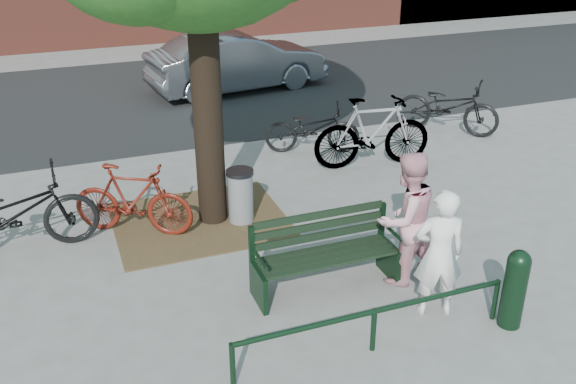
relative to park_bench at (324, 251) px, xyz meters
name	(u,v)px	position (x,y,z in m)	size (l,w,h in m)	color
ground	(326,288)	(0.00, -0.08, -0.48)	(90.00, 90.00, 0.00)	gray
dirt_pit	(200,221)	(-1.00, 2.12, -0.47)	(2.40, 2.00, 0.02)	brown
road	(177,94)	(0.00, 8.42, -0.47)	(40.00, 7.00, 0.01)	black
park_bench	(324,251)	(0.00, 0.00, 0.00)	(1.74, 0.54, 0.97)	black
guard_railing	(374,318)	(0.00, -1.28, -0.08)	(3.06, 0.06, 0.51)	black
person_left	(439,254)	(0.95, -0.93, 0.28)	(0.55, 0.36, 1.52)	white
person_right	(406,219)	(0.95, -0.21, 0.35)	(0.81, 0.63, 1.66)	pink
bollard	(515,286)	(1.60, -1.43, 0.02)	(0.25, 0.25, 0.93)	black
litter_bin	(241,196)	(-0.44, 1.92, -0.08)	(0.39, 0.39, 0.80)	gray
bicycle_a	(12,214)	(-3.42, 2.14, 0.08)	(0.74, 2.13, 1.12)	black
bicycle_b	(132,200)	(-1.91, 2.12, 0.03)	(0.48, 1.69, 1.01)	#52140B
bicycle_c	(312,129)	(1.55, 4.04, -0.03)	(0.59, 1.70, 0.89)	black
bicycle_d	(373,132)	(2.25, 3.08, 0.13)	(0.58, 2.04, 1.23)	gray
bicycle_e	(448,106)	(4.41, 4.08, 0.04)	(0.69, 1.97, 1.04)	black
parked_car	(237,61)	(1.43, 8.29, 0.20)	(1.44, 4.13, 1.36)	slate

